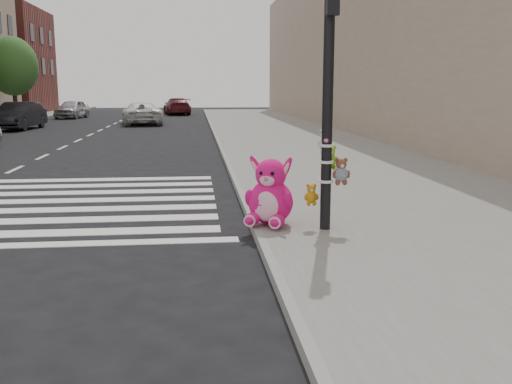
{
  "coord_description": "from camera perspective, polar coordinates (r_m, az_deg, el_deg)",
  "views": [
    {
      "loc": [
        0.62,
        -6.66,
        2.31
      ],
      "look_at": [
        1.52,
        1.76,
        0.75
      ],
      "focal_mm": 40.0,
      "sensor_mm": 36.0,
      "label": 1
    }
  ],
  "objects": [
    {
      "name": "red_teddy",
      "position": [
        9.37,
        1.31,
        -2.39
      ],
      "size": [
        0.14,
        0.11,
        0.18
      ],
      "primitive_type": null,
      "rotation": [
        0.0,
        0.0,
        -0.23
      ],
      "color": "#B0112D",
      "rests_on": "sidewalk_near"
    },
    {
      "name": "car_maroon_near",
      "position": [
        49.41,
        -7.91,
        8.49
      ],
      "size": [
        2.65,
        5.09,
        1.41
      ],
      "primitive_type": "imported",
      "rotation": [
        0.0,
        0.0,
        3.29
      ],
      "color": "#5A1921",
      "rests_on": "ground"
    },
    {
      "name": "ground",
      "position": [
        7.07,
        -10.89,
        -8.81
      ],
      "size": [
        120.0,
        120.0,
        0.0
      ],
      "primitive_type": "plane",
      "color": "black",
      "rests_on": "ground"
    },
    {
      "name": "pink_bunny",
      "position": [
        9.07,
        1.42,
        -0.43
      ],
      "size": [
        0.96,
        1.02,
        1.12
      ],
      "rotation": [
        0.0,
        0.0,
        -0.43
      ],
      "color": "#ED147A",
      "rests_on": "sidewalk_near"
    },
    {
      "name": "bld_near",
      "position": [
        28.56,
        14.74,
        15.52
      ],
      "size": [
        5.0,
        60.0,
        10.0
      ],
      "primitive_type": "cube",
      "color": "tan",
      "rests_on": "ground"
    },
    {
      "name": "bld_far_e",
      "position": [
        55.11,
        -23.62,
        11.87
      ],
      "size": [
        6.0,
        10.0,
        9.0
      ],
      "primitive_type": "cube",
      "color": "brown",
      "rests_on": "ground"
    },
    {
      "name": "car_dark_far",
      "position": [
        34.23,
        -22.61,
        7.05
      ],
      "size": [
        1.96,
        4.68,
        1.5
      ],
      "primitive_type": "imported",
      "rotation": [
        0.0,
        0.0,
        -0.08
      ],
      "color": "black",
      "rests_on": "ground"
    },
    {
      "name": "sidewalk_near",
      "position": [
        17.37,
        8.59,
        2.92
      ],
      "size": [
        7.0,
        80.0,
        0.14
      ],
      "primitive_type": "cube",
      "color": "slate",
      "rests_on": "ground"
    },
    {
      "name": "curb_edge",
      "position": [
        16.83,
        -2.86,
        2.79
      ],
      "size": [
        0.12,
        80.0,
        0.15
      ],
      "primitive_type": "cube",
      "color": "gray",
      "rests_on": "ground"
    },
    {
      "name": "car_silver_deep",
      "position": [
        45.38,
        -17.92,
        7.91
      ],
      "size": [
        2.2,
        4.27,
        1.39
      ],
      "primitive_type": "imported",
      "rotation": [
        0.0,
        0.0,
        -0.14
      ],
      "color": "#B2B1B6",
      "rests_on": "ground"
    },
    {
      "name": "signal_pole",
      "position": [
        8.72,
        7.26,
        7.06
      ],
      "size": [
        0.68,
        0.49,
        4.0
      ],
      "color": "black",
      "rests_on": "sidewalk_near"
    },
    {
      "name": "car_white_near",
      "position": [
        36.71,
        -11.38,
        7.72
      ],
      "size": [
        2.99,
        5.24,
        1.38
      ],
      "primitive_type": "imported",
      "rotation": [
        0.0,
        0.0,
        3.29
      ],
      "color": "silver",
      "rests_on": "ground"
    },
    {
      "name": "tree_far_c",
      "position": [
        41.4,
        -23.16,
        11.48
      ],
      "size": [
        3.2,
        3.2,
        5.44
      ],
      "color": "#382619",
      "rests_on": "sidewalk_far"
    }
  ]
}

